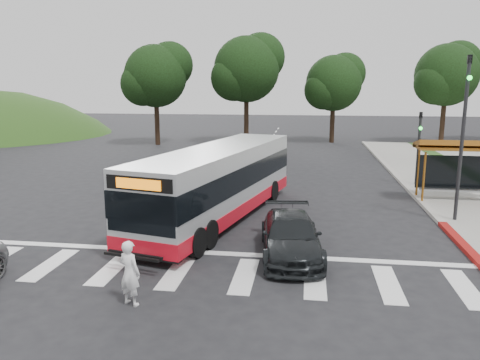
# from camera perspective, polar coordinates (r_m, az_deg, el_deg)

# --- Properties ---
(ground) EXTENTS (140.00, 140.00, 0.00)m
(ground) POSITION_cam_1_polar(r_m,az_deg,el_deg) (18.68, -3.50, -5.28)
(ground) COLOR black
(ground) RESTS_ON ground
(sidewalk_east) EXTENTS (4.00, 40.00, 0.12)m
(sidewalk_east) POSITION_cam_1_polar(r_m,az_deg,el_deg) (27.07, 23.73, -0.85)
(sidewalk_east) COLOR gray
(sidewalk_east) RESTS_ON ground
(curb_east) EXTENTS (0.30, 40.00, 0.15)m
(curb_east) POSITION_cam_1_polar(r_m,az_deg,el_deg) (26.59, 19.58, -0.71)
(curb_east) COLOR #9E9991
(curb_east) RESTS_ON ground
(curb_east_red) EXTENTS (0.32, 6.00, 0.15)m
(curb_east_red) POSITION_cam_1_polar(r_m,az_deg,el_deg) (17.24, 25.99, -7.65)
(curb_east_red) COLOR maroon
(curb_east_red) RESTS_ON ground
(crosswalk_ladder) EXTENTS (18.00, 2.60, 0.01)m
(crosswalk_ladder) POSITION_cam_1_polar(r_m,az_deg,el_deg) (14.10, -7.68, -11.03)
(crosswalk_ladder) COLOR silver
(crosswalk_ladder) RESTS_ON ground
(bus_shelter) EXTENTS (4.20, 1.60, 2.86)m
(bus_shelter) POSITION_cam_1_polar(r_m,az_deg,el_deg) (23.90, 25.51, 3.07)
(bus_shelter) COLOR #8D5217
(bus_shelter) RESTS_ON sidewalk_east
(traffic_signal_ne_tall) EXTENTS (0.18, 0.37, 6.50)m
(traffic_signal_ne_tall) POSITION_cam_1_polar(r_m,az_deg,el_deg) (19.96, 25.60, 6.04)
(traffic_signal_ne_tall) COLOR black
(traffic_signal_ne_tall) RESTS_ON ground
(traffic_signal_ne_short) EXTENTS (0.18, 0.37, 4.00)m
(traffic_signal_ne_short) POSITION_cam_1_polar(r_m,az_deg,el_deg) (26.83, 20.98, 4.50)
(traffic_signal_ne_short) COLOR black
(traffic_signal_ne_short) RESTS_ON ground
(tree_ne_a) EXTENTS (6.16, 5.74, 9.30)m
(tree_ne_a) POSITION_cam_1_polar(r_m,az_deg,el_deg) (47.24, 23.95, 11.73)
(tree_ne_a) COLOR black
(tree_ne_a) RESTS_ON parking_lot
(tree_north_a) EXTENTS (6.60, 6.15, 10.17)m
(tree_north_a) POSITION_cam_1_polar(r_m,az_deg,el_deg) (43.96, 0.92, 13.48)
(tree_north_a) COLOR black
(tree_north_a) RESTS_ON ground
(tree_north_b) EXTENTS (5.72, 5.33, 8.43)m
(tree_north_b) POSITION_cam_1_polar(r_m,az_deg,el_deg) (45.63, 11.45, 11.60)
(tree_north_b) COLOR black
(tree_north_b) RESTS_ON ground
(tree_north_c) EXTENTS (6.16, 5.74, 9.30)m
(tree_north_c) POSITION_cam_1_polar(r_m,az_deg,el_deg) (43.75, -10.15, 12.49)
(tree_north_c) COLOR black
(tree_north_c) RESTS_ON ground
(transit_bus) EXTENTS (5.00, 11.58, 2.92)m
(transit_bus) POSITION_cam_1_polar(r_m,az_deg,el_deg) (18.98, -2.61, -0.45)
(transit_bus) COLOR #B8BABD
(transit_bus) RESTS_ON ground
(pedestrian) EXTENTS (0.71, 0.59, 1.67)m
(pedestrian) POSITION_cam_1_polar(r_m,az_deg,el_deg) (12.07, -13.30, -10.96)
(pedestrian) COLOR white
(pedestrian) RESTS_ON ground
(dark_sedan) EXTENTS (2.33, 4.71, 1.32)m
(dark_sedan) POSITION_cam_1_polar(r_m,az_deg,el_deg) (15.10, 6.20, -6.80)
(dark_sedan) COLOR black
(dark_sedan) RESTS_ON ground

